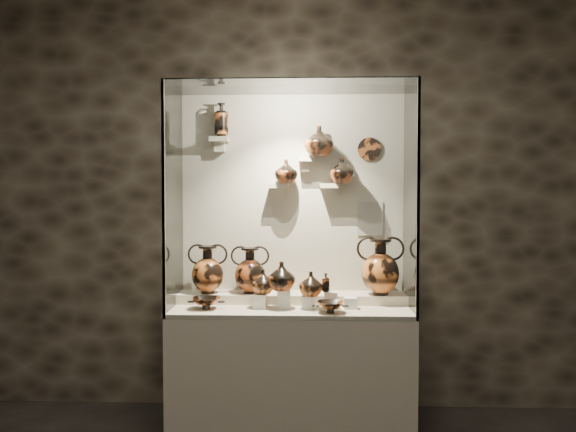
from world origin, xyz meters
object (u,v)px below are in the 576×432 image
(lekythos_small, at_px, (326,281))
(kylix_right, at_px, (330,306))
(ovoid_vase_a, at_px, (286,171))
(ovoid_vase_c, at_px, (342,171))
(amphora_right, at_px, (380,267))
(ovoid_vase_b, at_px, (319,141))
(lekythos_tall, at_px, (221,118))
(jug_b, at_px, (282,276))
(kylix_left, at_px, (206,302))
(amphora_mid, at_px, (250,270))
(jug_c, at_px, (311,284))
(amphora_left, at_px, (208,269))
(jug_a, at_px, (263,282))

(lekythos_small, relative_size, kylix_right, 0.63)
(ovoid_vase_a, distance_m, ovoid_vase_c, 0.42)
(amphora_right, distance_m, kylix_right, 0.54)
(lekythos_small, height_order, ovoid_vase_b, ovoid_vase_b)
(kylix_right, bearing_deg, ovoid_vase_a, 142.40)
(lekythos_tall, bearing_deg, lekythos_small, -20.88)
(jug_b, height_order, ovoid_vase_b, ovoid_vase_b)
(kylix_left, xyz_separation_m, ovoid_vase_b, (0.80, 0.27, 1.15))
(amphora_mid, distance_m, ovoid_vase_b, 1.09)
(kylix_right, bearing_deg, jug_c, 150.42)
(amphora_left, relative_size, lekythos_small, 2.37)
(jug_c, xyz_separation_m, ovoid_vase_b, (0.06, 0.25, 1.02))
(amphora_right, bearing_deg, ovoid_vase_c, 173.84)
(amphora_mid, relative_size, kylix_left, 1.36)
(jug_b, relative_size, ovoid_vase_a, 1.13)
(jug_b, distance_m, lekythos_small, 0.31)
(kylix_left, relative_size, ovoid_vase_b, 1.12)
(lekythos_small, xyz_separation_m, kylix_left, (-0.84, -0.02, -0.14))
(jug_a, distance_m, jug_c, 0.34)
(amphora_mid, xyz_separation_m, kylix_left, (-0.28, -0.24, -0.19))
(lekythos_tall, bearing_deg, kylix_right, -27.61)
(jug_c, height_order, ovoid_vase_a, ovoid_vase_a)
(jug_c, bearing_deg, amphora_right, 31.81)
(lekythos_small, xyz_separation_m, kylix_right, (0.03, -0.12, -0.15))
(kylix_right, height_order, lekythos_tall, lekythos_tall)
(lekythos_small, xyz_separation_m, ovoid_vase_a, (-0.29, 0.27, 0.78))
(amphora_mid, xyz_separation_m, ovoid_vase_a, (0.27, 0.05, 0.74))
(lekythos_tall, relative_size, ovoid_vase_a, 1.60)
(kylix_right, distance_m, lekythos_tall, 1.61)
(ovoid_vase_a, bearing_deg, lekythos_tall, 153.57)
(amphora_right, distance_m, ovoid_vase_b, 1.03)
(amphora_left, height_order, jug_b, amphora_left)
(jug_b, bearing_deg, amphora_left, 176.16)
(jug_c, height_order, ovoid_vase_c, ovoid_vase_c)
(lekythos_small, bearing_deg, jug_b, -159.60)
(amphora_left, xyz_separation_m, ovoid_vase_c, (1.00, 0.05, 0.73))
(kylix_right, distance_m, ovoid_vase_b, 1.21)
(jug_b, height_order, lekythos_tall, lekythos_tall)
(amphora_left, bearing_deg, ovoid_vase_b, 9.59)
(ovoid_vase_b, height_order, ovoid_vase_c, ovoid_vase_b)
(amphora_right, relative_size, jug_a, 2.43)
(jug_b, bearing_deg, amphora_mid, 155.25)
(amphora_right, distance_m, jug_c, 0.55)
(amphora_right, relative_size, jug_c, 2.38)
(ovoid_vase_c, bearing_deg, ovoid_vase_a, -157.26)
(amphora_left, distance_m, ovoid_vase_b, 1.26)
(amphora_right, bearing_deg, kylix_left, -161.40)
(kylix_right, bearing_deg, amphora_mid, 163.16)
(kylix_right, bearing_deg, ovoid_vase_c, 89.43)
(kylix_right, bearing_deg, amphora_right, 53.41)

